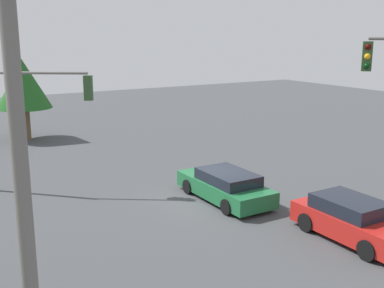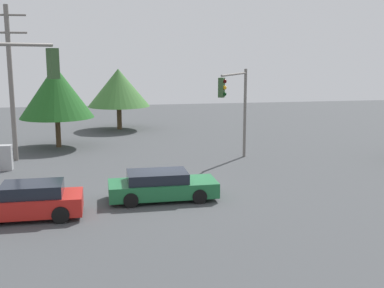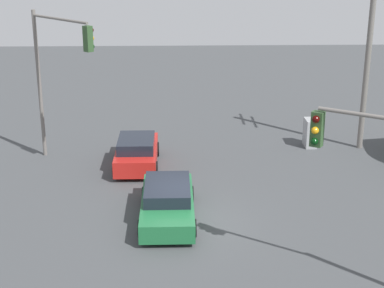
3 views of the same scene
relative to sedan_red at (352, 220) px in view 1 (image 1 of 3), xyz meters
The scene contains 6 objects.
ground_plane 6.21m from the sedan_red, 159.91° to the right, with size 80.00×80.00×0.00m, color #424447.
sedan_red is the anchor object (origin of this frame).
sedan_green 5.67m from the sedan_red, 165.10° to the right, with size 4.79×2.04×1.29m.
traffic_signal_main 13.70m from the sedan_red, 143.46° to the right, with size 2.75×3.93×5.52m.
utility_pole_tall 12.08m from the sedan_red, 78.48° to the right, with size 2.20×0.28×9.24m.
tree_left 23.11m from the sedan_red, 165.06° to the right, with size 3.55×3.55×5.33m.
Camera 1 is at (16.16, -10.51, 6.89)m, focal length 45.00 mm.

